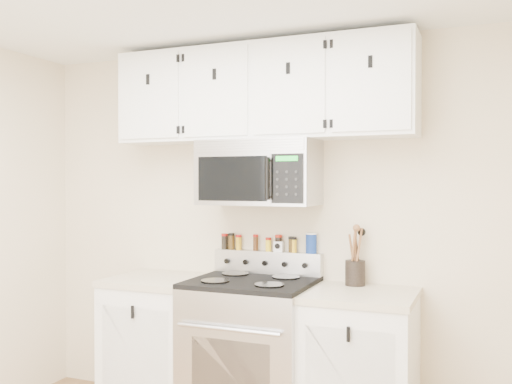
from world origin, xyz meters
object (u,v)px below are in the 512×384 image
salt_canister (311,243)px  utensil_crock (355,271)px  microwave (259,173)px  range (252,353)px

salt_canister → utensil_crock: bearing=-11.5°
microwave → range: bearing=-90.2°
microwave → salt_canister: size_ratio=5.68×
range → utensil_crock: utensil_crock is taller
utensil_crock → salt_canister: utensil_crock is taller
utensil_crock → salt_canister: (-0.31, 0.06, 0.16)m
range → salt_canister: salt_canister is taller
range → microwave: size_ratio=1.45×
range → utensil_crock: 0.84m
utensil_crock → salt_canister: bearing=168.5°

